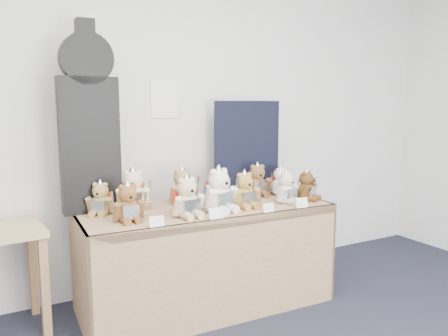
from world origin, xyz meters
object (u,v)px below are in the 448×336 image
teddy_front_right (245,191)px  teddy_back_centre_left (183,187)px  guitar_case (89,120)px  teddy_front_end (307,187)px  teddy_back_far_left (100,200)px  teddy_front_centre (220,192)px  teddy_front_far_left (128,204)px  teddy_back_left (133,192)px  teddy_back_end (281,182)px  teddy_front_far_right (287,189)px  teddy_front_left (187,199)px  teddy_back_centre_right (216,187)px  display_table (210,231)px  teddy_back_right (258,181)px

teddy_front_right → teddy_back_centre_left: bearing=134.6°
guitar_case → teddy_front_end: (1.48, -0.39, -0.50)m
teddy_back_far_left → teddy_front_centre: bearing=9.5°
guitar_case → teddy_back_far_left: guitar_case is taller
teddy_front_centre → teddy_back_far_left: teddy_front_centre is taller
teddy_front_far_left → teddy_back_left: teddy_back_left is taller
guitar_case → teddy_back_end: guitar_case is taller
teddy_front_far_right → guitar_case: bearing=147.1°
teddy_back_end → teddy_front_far_left: bearing=165.2°
teddy_front_far_left → teddy_front_centre: bearing=-4.3°
guitar_case → teddy_back_end: (1.42, -0.13, -0.51)m
teddy_front_left → teddy_back_centre_left: size_ratio=1.01×
teddy_back_centre_right → teddy_back_far_left: 0.85m
teddy_front_far_right → teddy_back_far_left: 1.29m
teddy_back_left → teddy_back_end: bearing=14.9°
teddy_back_centre_left → teddy_back_far_left: size_ratio=1.20×
teddy_front_far_right → teddy_front_right: bearing=160.9°
guitar_case → teddy_back_centre_right: size_ratio=4.87×
teddy_back_end → display_table: bearing=168.1°
teddy_front_left → teddy_back_left: (-0.25, 0.35, 0.01)m
teddy_front_far_left → teddy_back_right: size_ratio=0.94×
teddy_front_far_left → teddy_front_right: teddy_front_right is taller
teddy_back_centre_right → teddy_back_right: teddy_back_right is taller
teddy_front_left → teddy_front_right: teddy_front_left is taller
guitar_case → teddy_front_end: guitar_case is taller
teddy_front_far_right → teddy_back_end: 0.29m
teddy_front_end → teddy_back_centre_right: size_ratio=0.99×
teddy_back_left → teddy_back_end: (1.17, -0.06, -0.03)m
teddy_front_right → teddy_front_far_right: size_ratio=1.09×
teddy_front_left → teddy_front_end: bearing=-4.3°
teddy_front_far_right → teddy_front_end: bearing=-16.3°
teddy_front_far_left → teddy_front_end: (1.34, -0.04, -0.01)m
teddy_back_centre_left → teddy_back_end: (0.80, -0.08, -0.02)m
teddy_front_far_left → teddy_back_centre_left: bearing=31.3°
teddy_front_end → teddy_back_far_left: (-1.45, 0.29, -0.00)m
display_table → teddy_back_left: (-0.47, 0.22, 0.28)m
teddy_front_centre → teddy_back_centre_right: size_ratio=1.31×
teddy_front_centre → teddy_back_centre_right: (0.13, 0.31, -0.03)m
teddy_front_far_left → teddy_front_far_right: 1.15m
teddy_front_end → teddy_back_end: (-0.05, 0.26, -0.00)m
teddy_front_far_right → teddy_back_centre_right: teddy_front_far_right is taller
teddy_front_centre → teddy_back_end: bearing=8.4°
teddy_front_right → teddy_front_far_left: bearing=177.5°
teddy_back_end → teddy_back_left: bearing=152.5°
teddy_front_centre → teddy_front_right: teddy_front_centre is taller
teddy_front_left → teddy_front_right: 0.45m
teddy_front_far_left → teddy_front_centre: teddy_front_centre is taller
teddy_back_centre_right → teddy_front_far_left: bearing=-155.6°
display_table → guitar_case: size_ratio=1.42×
teddy_front_far_left → teddy_back_centre_right: size_ratio=1.05×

